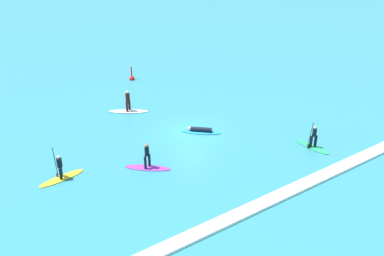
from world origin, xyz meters
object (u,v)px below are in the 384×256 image
at_px(surfer_on_purple_board, 147,162).
at_px(surfer_on_yellow_board, 61,173).
at_px(surfer_on_blue_board, 200,131).
at_px(surfer_on_green_board, 313,142).
at_px(marker_buoy, 132,78).
at_px(surfer_on_white_board, 128,106).

relative_size(surfer_on_purple_board, surfer_on_yellow_board, 0.87).
bearing_deg(surfer_on_blue_board, surfer_on_green_board, 172.56).
distance_m(surfer_on_purple_board, surfer_on_yellow_board, 5.52).
height_order(surfer_on_blue_board, surfer_on_green_board, surfer_on_green_board).
distance_m(surfer_on_purple_board, marker_buoy, 15.33).
height_order(surfer_on_blue_board, surfer_on_yellow_board, surfer_on_yellow_board).
xyz_separation_m(surfer_on_purple_board, marker_buoy, (6.27, 13.98, -0.27)).
xyz_separation_m(surfer_on_purple_board, surfer_on_green_board, (10.97, -4.26, -0.04)).
distance_m(surfer_on_blue_board, marker_buoy, 11.98).
xyz_separation_m(surfer_on_green_board, marker_buoy, (-4.70, 18.24, -0.23)).
height_order(surfer_on_purple_board, surfer_on_yellow_board, surfer_on_yellow_board).
xyz_separation_m(surfer_on_purple_board, surfer_on_yellow_board, (-5.13, 2.04, -0.05)).
bearing_deg(surfer_on_green_board, surfer_on_blue_board, 31.19).
bearing_deg(surfer_on_blue_board, surfer_on_yellow_board, 42.32).
bearing_deg(surfer_on_blue_board, surfer_on_purple_board, 61.97).
relative_size(surfer_on_blue_board, surfer_on_yellow_board, 0.85).
height_order(surfer_on_purple_board, surfer_on_white_board, surfer_on_purple_board).
bearing_deg(surfer_on_blue_board, surfer_on_white_board, -22.89).
xyz_separation_m(surfer_on_purple_board, surfer_on_blue_board, (5.69, 2.01, -0.31)).
bearing_deg(surfer_on_white_board, surfer_on_yellow_board, -108.46).
height_order(surfer_on_blue_board, surfer_on_white_board, surfer_on_white_board).
relative_size(surfer_on_green_board, marker_buoy, 1.95).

